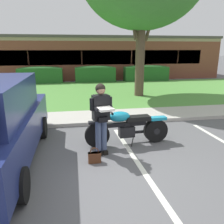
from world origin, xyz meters
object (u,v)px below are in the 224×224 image
Objects in this scene: hedge_center_right at (146,73)px; rider_person at (101,114)px; handbag at (94,157)px; hedge_left at (40,75)px; motorcycle at (131,127)px; hedge_center_left at (95,74)px; brick_building at (79,56)px.

rider_person is at bearing -112.41° from hedge_center_right.
hedge_left reaches higher than handbag.
hedge_center_right is at bearing 70.29° from motorcycle.
handbag is at bearing -139.38° from motorcycle.
hedge_left is at bearing 107.54° from motorcycle.
motorcycle is 1.09m from rider_person.
hedge_center_left is 0.13× the size of brick_building.
hedge_center_left is 0.87× the size of hedge_center_right.
handbag is 12.83m from hedge_left.
rider_person reaches higher than hedge_left.
handbag is at bearing -95.87° from hedge_center_left.
handbag is (-0.21, -0.41, -0.86)m from rider_person.
brick_building reaches higher than motorcycle.
hedge_center_right is at bearing 67.42° from handbag.
handbag is (-1.04, -0.89, -0.34)m from motorcycle.
motorcycle is 1.41m from handbag.
rider_person is 18.34m from brick_building.
hedge_left is at bearing -115.96° from brick_building.
hedge_left is 0.91× the size of hedge_center_right.
hedge_center_left is at bearing 84.13° from handbag.
hedge_center_right is at bearing 0.00° from hedge_center_left.
hedge_center_right is 7.93m from brick_building.
brick_building is at bearing 127.98° from hedge_center_right.
brick_building is (0.17, 18.33, 0.72)m from rider_person.
motorcycle is at bearing 40.62° from handbag.
brick_building is at bearing 92.13° from motorcycle.
hedge_center_right is (3.93, 0.00, -0.00)m from hedge_center_left.
hedge_center_left is at bearing 84.93° from rider_person.
hedge_center_right is (7.85, -0.00, -0.00)m from hedge_left.
hedge_center_left is (0.25, 11.65, 0.17)m from motorcycle.
motorcycle is 12.38m from hedge_center_right.
handbag is at bearing -117.26° from rider_person.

